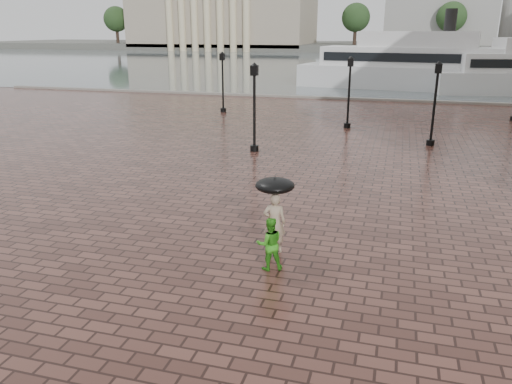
% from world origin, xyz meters
% --- Properties ---
extents(ground, '(300.00, 300.00, 0.00)m').
position_xyz_m(ground, '(0.00, 0.00, 0.00)').
color(ground, '#3A201A').
rests_on(ground, ground).
extents(harbour_water, '(240.00, 240.00, 0.00)m').
position_xyz_m(harbour_water, '(0.00, 92.00, 0.00)').
color(harbour_water, '#4B565B').
rests_on(harbour_water, ground).
extents(quay_edge, '(80.00, 0.60, 0.30)m').
position_xyz_m(quay_edge, '(0.00, 32.00, 0.00)').
color(quay_edge, slate).
rests_on(quay_edge, ground).
extents(far_shore, '(300.00, 60.00, 2.00)m').
position_xyz_m(far_shore, '(0.00, 160.00, 1.00)').
color(far_shore, '#4C4C47').
rests_on(far_shore, ground).
extents(museum, '(57.00, 32.50, 26.00)m').
position_xyz_m(museum, '(-55.00, 144.61, 13.91)').
color(museum, gray).
rests_on(museum, ground).
extents(far_trees, '(188.00, 8.00, 13.50)m').
position_xyz_m(far_trees, '(0.00, 138.00, 9.42)').
color(far_trees, '#2D2119').
rests_on(far_trees, ground).
extents(street_lamps, '(21.44, 14.44, 4.40)m').
position_xyz_m(street_lamps, '(-1.60, 17.60, 2.33)').
color(street_lamps, black).
rests_on(street_lamps, ground).
extents(adult_pedestrian, '(0.71, 0.53, 1.76)m').
position_xyz_m(adult_pedestrian, '(-1.96, -1.92, 0.88)').
color(adult_pedestrian, tan).
rests_on(adult_pedestrian, ground).
extents(child_pedestrian, '(0.87, 0.79, 1.45)m').
position_xyz_m(child_pedestrian, '(-1.81, -3.03, 0.73)').
color(child_pedestrian, '#33971C').
rests_on(child_pedestrian, ground).
extents(ferry_near, '(25.46, 9.46, 8.15)m').
position_xyz_m(ferry_near, '(2.54, 42.78, 2.45)').
color(ferry_near, silver).
rests_on(ferry_near, ground).
extents(umbrella, '(1.10, 1.10, 1.16)m').
position_xyz_m(umbrella, '(-1.96, -1.92, 1.99)').
color(umbrella, black).
rests_on(umbrella, ground).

